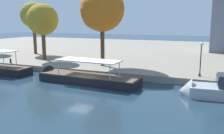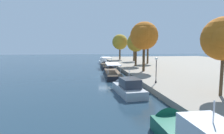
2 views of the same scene
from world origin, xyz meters
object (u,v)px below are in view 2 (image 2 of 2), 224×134
(lamp_post, at_px, (156,67))
(tree_0, at_px, (135,40))
(tour_boat_1, at_px, (106,66))
(tree_4, at_px, (144,36))
(mooring_bollard_1, at_px, (224,124))
(mooring_bollard_2, at_px, (118,64))
(tree_3, at_px, (119,42))
(tour_boat_2, at_px, (112,74))
(tree_1, at_px, (136,43))
(motor_yacht_3, at_px, (127,89))
(motor_yacht_0, at_px, (103,62))
(tree_2, at_px, (148,40))
(tree_5, at_px, (224,39))

(lamp_post, distance_m, tree_0, 42.95)
(tour_boat_1, height_order, tree_4, tree_4)
(mooring_bollard_1, relative_size, mooring_bollard_2, 0.99)
(mooring_bollard_2, height_order, tree_3, tree_3)
(tour_boat_2, height_order, tree_1, tree_1)
(lamp_post, relative_size, tree_4, 0.36)
(mooring_bollard_2, relative_size, tree_1, 0.08)
(motor_yacht_3, distance_m, mooring_bollard_2, 30.10)
(tour_boat_2, xyz_separation_m, tree_3, (-36.59, 8.14, 7.74))
(mooring_bollard_2, xyz_separation_m, lamp_post, (27.54, 1.33, 2.17))
(mooring_bollard_2, height_order, tree_4, tree_4)
(tour_boat_1, bearing_deg, motor_yacht_0, -1.01)
(mooring_bollard_2, distance_m, tree_2, 13.45)
(lamp_post, distance_m, tree_3, 49.95)
(tour_boat_1, height_order, lamp_post, lamp_post)
(tree_0, relative_size, tree_3, 0.99)
(motor_yacht_0, height_order, motor_yacht_3, motor_yacht_3)
(lamp_post, xyz_separation_m, tree_3, (-49.62, 3.09, 4.75))
(tour_boat_1, xyz_separation_m, tree_4, (14.87, 6.88, 8.27))
(mooring_bollard_1, relative_size, tree_0, 0.07)
(tree_2, bearing_deg, tree_5, -6.97)
(tour_boat_1, distance_m, tree_3, 23.98)
(mooring_bollard_1, xyz_separation_m, tree_4, (-29.63, 3.44, 7.50))
(tour_boat_2, distance_m, lamp_post, 14.29)
(tree_3, bearing_deg, tree_1, 0.92)
(tour_boat_2, relative_size, tree_1, 1.46)
(mooring_bollard_1, relative_size, tree_5, 0.08)
(mooring_bollard_2, distance_m, tree_0, 18.59)
(tree_4, bearing_deg, tree_2, 158.07)
(motor_yacht_0, height_order, tree_5, tree_5)
(mooring_bollard_2, relative_size, tree_0, 0.07)
(tour_boat_2, distance_m, tree_0, 32.65)
(tree_1, bearing_deg, lamp_post, -7.98)
(mooring_bollard_2, distance_m, lamp_post, 27.66)
(mooring_bollard_1, bearing_deg, lamp_post, 175.27)
(tree_2, bearing_deg, mooring_bollard_2, -69.71)
(tree_0, bearing_deg, tree_2, 9.89)
(lamp_post, xyz_separation_m, tree_2, (-31.50, 9.37, 4.96))
(mooring_bollard_1, xyz_separation_m, mooring_bollard_2, (-43.72, 0.01, 0.01))
(mooring_bollard_1, bearing_deg, tour_boat_1, -175.59)
(motor_yacht_0, distance_m, tree_0, 14.59)
(motor_yacht_0, distance_m, mooring_bollard_2, 15.56)
(tour_boat_2, distance_m, mooring_bollard_2, 15.00)
(lamp_post, distance_m, tree_5, 10.24)
(motor_yacht_0, xyz_separation_m, tree_1, (17.94, 7.86, 6.84))
(mooring_bollard_2, height_order, lamp_post, lamp_post)
(lamp_post, bearing_deg, mooring_bollard_1, -4.73)
(lamp_post, height_order, tree_3, tree_3)
(mooring_bollard_2, relative_size, tree_4, 0.07)
(tour_boat_1, xyz_separation_m, tour_boat_2, (15.29, -0.28, -0.05))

